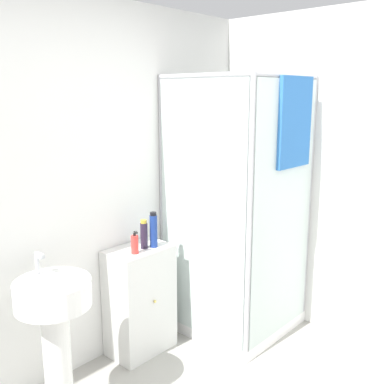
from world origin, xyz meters
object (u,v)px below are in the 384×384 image
(sink, at_px, (55,322))
(shampoo_bottle_blue, at_px, (154,230))
(shampoo_bottle_tall_black, at_px, (144,235))
(soap_dispenser, at_px, (135,244))

(sink, relative_size, shampoo_bottle_blue, 3.88)
(shampoo_bottle_tall_black, height_order, shampoo_bottle_blue, shampoo_bottle_blue)
(soap_dispenser, xyz_separation_m, shampoo_bottle_blue, (0.18, 0.00, 0.06))
(sink, xyz_separation_m, shampoo_bottle_tall_black, (0.84, 0.17, 0.28))
(sink, distance_m, shampoo_bottle_blue, 0.96)
(soap_dispenser, height_order, shampoo_bottle_blue, shampoo_bottle_blue)
(sink, bearing_deg, soap_dispenser, 10.71)
(soap_dispenser, relative_size, shampoo_bottle_blue, 0.62)
(soap_dispenser, bearing_deg, shampoo_bottle_blue, 0.85)
(shampoo_bottle_tall_black, bearing_deg, soap_dispenser, -163.75)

